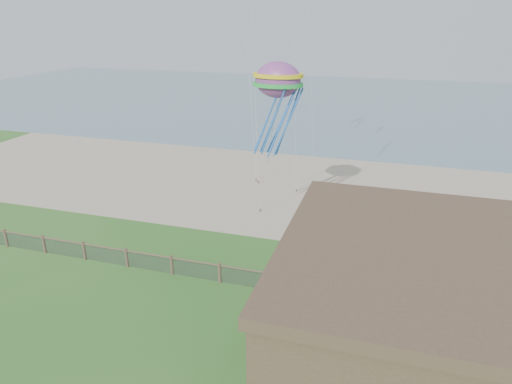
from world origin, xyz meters
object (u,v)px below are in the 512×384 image
at_px(motel, 508,364).
at_px(picnic_table, 316,337).
at_px(chainlink_fence, 220,274).
at_px(octopus_kite, 277,107).

relative_size(motel, picnic_table, 9.63).
bearing_deg(chainlink_fence, picnic_table, -30.22).
xyz_separation_m(motel, picnic_table, (-6.85, 3.42, -3.17)).
height_order(picnic_table, octopus_kite, octopus_kite).
xyz_separation_m(chainlink_fence, octopus_kite, (1.39, 7.30, 8.25)).
distance_m(picnic_table, octopus_kite, 14.59).
bearing_deg(octopus_kite, chainlink_fence, -87.76).
distance_m(chainlink_fence, motel, 15.06).
distance_m(chainlink_fence, picnic_table, 7.12).
relative_size(chainlink_fence, picnic_table, 23.24).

